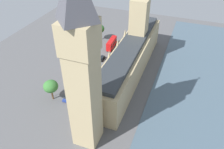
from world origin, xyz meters
name	(u,v)px	position (x,y,z in m)	size (l,w,h in m)	color
ground_plane	(125,72)	(0.00, 0.00, 0.00)	(146.86, 146.86, 0.00)	#565659
river_thames	(209,90)	(-36.25, 0.00, 0.12)	(44.36, 132.18, 0.25)	#475B6B
parliament_building	(131,56)	(-1.99, -1.48, 8.04)	(12.13, 66.11, 29.67)	tan
clock_tower	(82,65)	(-0.41, 38.91, 28.40)	(8.35, 8.35, 54.92)	tan
double_decker_bus_kerbside	(112,43)	(13.45, -18.71, 2.63)	(2.97, 10.59, 4.75)	red
car_black_far_end	(102,58)	(13.60, -5.94, 0.89)	(1.94, 4.64, 1.74)	black
double_decker_bus_trailing	(84,73)	(15.07, 10.27, 2.63)	(2.72, 10.52, 4.75)	#B20C0F
car_blue_midblock	(67,98)	(15.32, 25.19, 0.89)	(2.17, 4.39, 1.74)	navy
pedestrian_near_tower	(88,105)	(6.00, 25.60, 0.71)	(0.50, 0.60, 1.57)	maroon
pedestrian_leading	(121,55)	(5.80, -12.54, 0.75)	(0.67, 0.59, 1.66)	gray
pedestrian_under_trees	(130,42)	(5.68, -26.75, 0.69)	(0.64, 0.56, 1.53)	navy
plane_tree_by_river_gate	(99,29)	(22.87, -24.71, 6.69)	(5.57, 5.57, 9.10)	brown
plane_tree_corner	(51,86)	(20.52, 26.82, 6.26)	(5.55, 5.55, 8.65)	brown
street_lamp_opposite_hall	(50,89)	(21.59, 25.99, 4.08)	(0.56, 0.56, 5.78)	black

